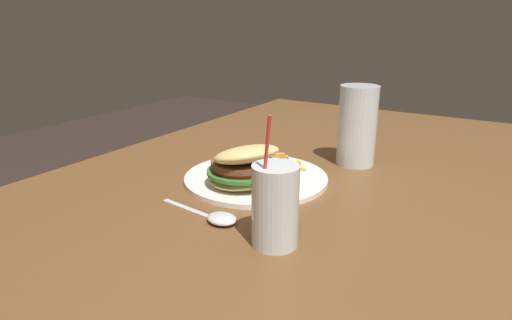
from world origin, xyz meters
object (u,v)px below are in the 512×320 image
at_px(juice_glass, 275,208).
at_px(spoon, 219,218).
at_px(beer_glass, 357,128).
at_px(meal_plate_near, 250,171).

bearing_deg(juice_glass, spoon, -97.89).
relative_size(beer_glass, juice_glass, 0.90).
bearing_deg(spoon, meal_plate_near, 111.32).
distance_m(meal_plate_near, spoon, 0.18).
distance_m(beer_glass, spoon, 0.44).
distance_m(meal_plate_near, juice_glass, 0.25).
bearing_deg(juice_glass, beer_glass, -176.70).
height_order(meal_plate_near, spoon, meal_plate_near).
bearing_deg(spoon, beer_glass, 84.22).
xyz_separation_m(juice_glass, spoon, (-0.02, -0.12, -0.05)).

